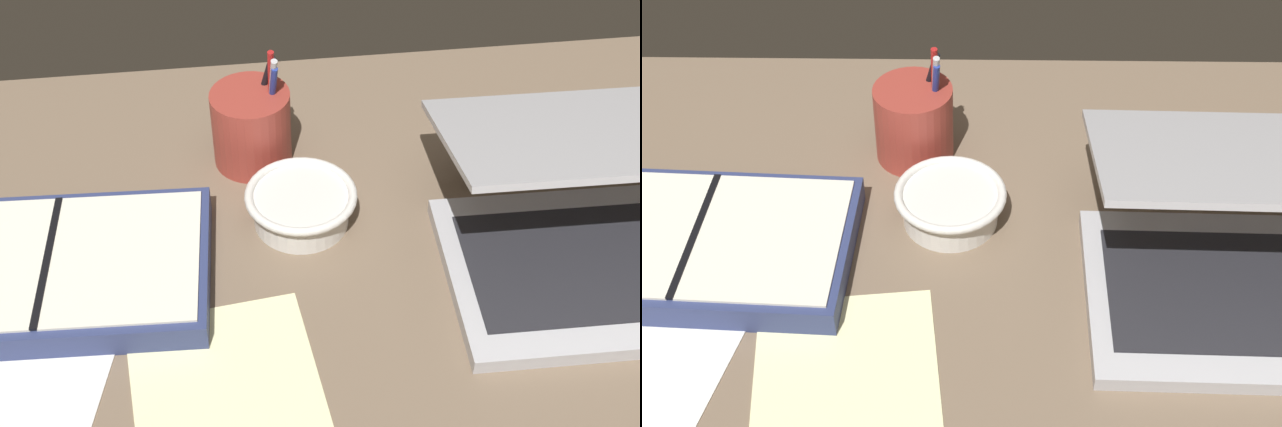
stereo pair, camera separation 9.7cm
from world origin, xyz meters
TOP-DOWN VIEW (x-y plane):
  - desk_top at (0.00, 0.00)cm, footprint 140.00×100.00cm
  - laptop at (31.09, 6.61)cm, footprint 36.08×33.17cm
  - bowl at (-1.71, 16.15)cm, footprint 13.17×13.17cm
  - pen_cup at (-6.47, 28.41)cm, footprint 9.86×9.86cm
  - planner at (-30.08, 9.83)cm, footprint 35.70×23.16cm
  - paper_sheet_front at (-11.28, -10.41)cm, footprint 21.69×30.40cm
  - paper_sheet_beside_planner at (-31.76, -3.46)cm, footprint 21.15×27.33cm

SIDE VIEW (x-z plane):
  - desk_top at x=0.00cm, z-range 0.00..2.00cm
  - paper_sheet_front at x=-11.28cm, z-range 2.00..2.16cm
  - paper_sheet_beside_planner at x=-31.76cm, z-range 2.00..2.16cm
  - planner at x=-30.08cm, z-range 1.91..5.72cm
  - bowl at x=-1.71cm, z-range 2.28..6.95cm
  - pen_cup at x=-6.47cm, z-range -0.89..15.22cm
  - laptop at x=31.09cm, z-range -1.23..15.93cm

